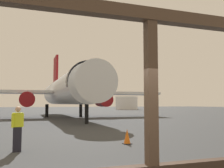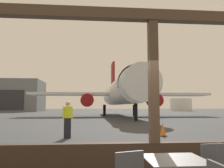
{
  "view_description": "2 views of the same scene",
  "coord_description": "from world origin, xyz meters",
  "px_view_note": "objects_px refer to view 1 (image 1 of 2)",
  "views": [
    {
      "loc": [
        -2.26,
        -4.3,
        1.85
      ],
      "look_at": [
        4.77,
        16.07,
        3.51
      ],
      "focal_mm": 41.08,
      "sensor_mm": 36.0,
      "label": 1
    },
    {
      "loc": [
        -1.38,
        -5.06,
        1.5
      ],
      "look_at": [
        0.85,
        19.39,
        3.84
      ],
      "focal_mm": 37.72,
      "sensor_mm": 36.0,
      "label": 2
    }
  ],
  "objects_px": {
    "traffic_cone": "(127,137)",
    "fuel_storage_tank": "(127,103)",
    "airplane": "(67,90)",
    "ground_crew_worker": "(18,128)"
  },
  "relations": [
    {
      "from": "airplane",
      "to": "traffic_cone",
      "type": "relative_size",
      "value": 43.97
    },
    {
      "from": "traffic_cone",
      "to": "fuel_storage_tank",
      "type": "bearing_deg",
      "value": 67.71
    },
    {
      "from": "ground_crew_worker",
      "to": "fuel_storage_tank",
      "type": "relative_size",
      "value": 0.24
    },
    {
      "from": "traffic_cone",
      "to": "fuel_storage_tank",
      "type": "height_order",
      "value": "fuel_storage_tank"
    },
    {
      "from": "airplane",
      "to": "fuel_storage_tank",
      "type": "height_order",
      "value": "airplane"
    },
    {
      "from": "ground_crew_worker",
      "to": "traffic_cone",
      "type": "bearing_deg",
      "value": 4.75
    },
    {
      "from": "ground_crew_worker",
      "to": "fuel_storage_tank",
      "type": "bearing_deg",
      "value": 64.41
    },
    {
      "from": "traffic_cone",
      "to": "fuel_storage_tank",
      "type": "relative_size",
      "value": 0.1
    },
    {
      "from": "ground_crew_worker",
      "to": "traffic_cone",
      "type": "relative_size",
      "value": 2.51
    },
    {
      "from": "fuel_storage_tank",
      "to": "traffic_cone",
      "type": "bearing_deg",
      "value": -112.29
    }
  ]
}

